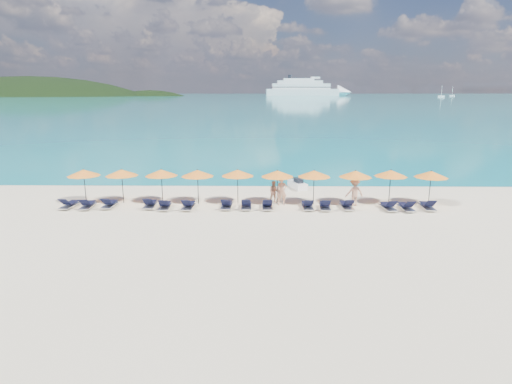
{
  "coord_description": "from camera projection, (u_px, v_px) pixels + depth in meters",
  "views": [
    {
      "loc": [
        0.37,
        -22.09,
        7.17
      ],
      "look_at": [
        0.0,
        3.0,
        1.2
      ],
      "focal_mm": 30.0,
      "sensor_mm": 36.0,
      "label": 1
    }
  ],
  "objects": [
    {
      "name": "umbrella_7",
      "position": [
        355.0,
        174.0,
        27.08
      ],
      "size": [
        2.1,
        2.1,
        2.28
      ],
      "color": "black",
      "rests_on": "ground"
    },
    {
      "name": "cruise_ship",
      "position": [
        310.0,
        89.0,
        616.03
      ],
      "size": [
        125.25,
        28.59,
        34.57
      ],
      "rotation": [
        0.0,
        0.0,
        0.07
      ],
      "color": "white",
      "rests_on": "ground"
    },
    {
      "name": "sea",
      "position": [
        262.0,
        95.0,
        665.17
      ],
      "size": [
        1600.0,
        1300.0,
        0.01
      ],
      "primitive_type": "cube",
      "color": "#1FA9B2",
      "rests_on": "ground"
    },
    {
      "name": "lounger_12",
      "position": [
        388.0,
        206.0,
        26.27
      ],
      "size": [
        0.77,
        1.75,
        0.66
      ],
      "rotation": [
        0.0,
        0.0,
        0.09
      ],
      "color": "silver",
      "rests_on": "ground"
    },
    {
      "name": "headland_small",
      "position": [
        151.0,
        122.0,
        578.16
      ],
      "size": [
        162.0,
        126.0,
        85.5
      ],
      "color": "black",
      "rests_on": "ground"
    },
    {
      "name": "lounger_0",
      "position": [
        69.0,
        204.0,
        26.74
      ],
      "size": [
        0.78,
        1.75,
        0.66
      ],
      "rotation": [
        0.0,
        0.0,
        -0.1
      ],
      "color": "silver",
      "rests_on": "ground"
    },
    {
      "name": "lounger_5",
      "position": [
        188.0,
        205.0,
        26.47
      ],
      "size": [
        0.7,
        1.73,
        0.66
      ],
      "rotation": [
        0.0,
        0.0,
        -0.05
      ],
      "color": "silver",
      "rests_on": "ground"
    },
    {
      "name": "umbrella_9",
      "position": [
        431.0,
        174.0,
        26.99
      ],
      "size": [
        2.1,
        2.1,
        2.28
      ],
      "color": "black",
      "rests_on": "ground"
    },
    {
      "name": "lounger_4",
      "position": [
        165.0,
        205.0,
        26.47
      ],
      "size": [
        0.73,
        1.74,
        0.66
      ],
      "rotation": [
        0.0,
        0.0,
        0.07
      ],
      "color": "silver",
      "rests_on": "ground"
    },
    {
      "name": "umbrella_8",
      "position": [
        391.0,
        173.0,
        27.3
      ],
      "size": [
        2.1,
        2.1,
        2.28
      ],
      "color": "black",
      "rests_on": "ground"
    },
    {
      "name": "beachgoer_b",
      "position": [
        274.0,
        192.0,
        27.83
      ],
      "size": [
        0.74,
        0.47,
        1.46
      ],
      "primitive_type": "imported",
      "rotation": [
        0.0,
        0.0,
        0.09
      ],
      "color": "tan",
      "rests_on": "ground"
    },
    {
      "name": "ground",
      "position": [
        255.0,
        226.0,
        23.16
      ],
      "size": [
        1400.0,
        1400.0,
        0.0
      ],
      "primitive_type": "plane",
      "color": "beige"
    },
    {
      "name": "lounger_11",
      "position": [
        347.0,
        205.0,
        26.53
      ],
      "size": [
        0.69,
        1.72,
        0.66
      ],
      "rotation": [
        0.0,
        0.0,
        0.04
      ],
      "color": "silver",
      "rests_on": "ground"
    },
    {
      "name": "lounger_10",
      "position": [
        325.0,
        206.0,
        26.4
      ],
      "size": [
        0.74,
        1.74,
        0.66
      ],
      "rotation": [
        0.0,
        0.0,
        -0.07
      ],
      "color": "silver",
      "rests_on": "ground"
    },
    {
      "name": "lounger_14",
      "position": [
        427.0,
        206.0,
        26.4
      ],
      "size": [
        0.7,
        1.73,
        0.66
      ],
      "rotation": [
        0.0,
        0.0,
        -0.05
      ],
      "color": "silver",
      "rests_on": "ground"
    },
    {
      "name": "sailboat_far",
      "position": [
        452.0,
        95.0,
        552.73
      ],
      "size": [
        6.38,
        2.13,
        11.69
      ],
      "color": "white",
      "rests_on": "ground"
    },
    {
      "name": "lounger_6",
      "position": [
        227.0,
        205.0,
        26.61
      ],
      "size": [
        0.65,
        1.71,
        0.66
      ],
      "rotation": [
        0.0,
        0.0,
        -0.02
      ],
      "color": "silver",
      "rests_on": "ground"
    },
    {
      "name": "umbrella_6",
      "position": [
        314.0,
        174.0,
        27.18
      ],
      "size": [
        2.1,
        2.1,
        2.28
      ],
      "color": "black",
      "rests_on": "ground"
    },
    {
      "name": "beachgoer_a",
      "position": [
        282.0,
        191.0,
        27.28
      ],
      "size": [
        0.71,
        0.51,
        1.81
      ],
      "primitive_type": "imported",
      "rotation": [
        0.0,
        0.0,
        0.13
      ],
      "color": "tan",
      "rests_on": "ground"
    },
    {
      "name": "lounger_7",
      "position": [
        246.0,
        205.0,
        26.58
      ],
      "size": [
        0.65,
        1.71,
        0.66
      ],
      "rotation": [
        0.0,
        0.0,
        0.02
      ],
      "color": "silver",
      "rests_on": "ground"
    },
    {
      "name": "umbrella_2",
      "position": [
        161.0,
        173.0,
        27.5
      ],
      "size": [
        2.1,
        2.1,
        2.28
      ],
      "color": "black",
      "rests_on": "ground"
    },
    {
      "name": "lounger_1",
      "position": [
        88.0,
        205.0,
        26.63
      ],
      "size": [
        0.71,
        1.73,
        0.66
      ],
      "rotation": [
        0.0,
        0.0,
        0.05
      ],
      "color": "silver",
      "rests_on": "ground"
    },
    {
      "name": "sailboat_near",
      "position": [
        441.0,
        96.0,
        473.1
      ],
      "size": [
        6.88,
        2.29,
        12.62
      ],
      "color": "white",
      "rests_on": "ground"
    },
    {
      "name": "lounger_8",
      "position": [
        267.0,
        205.0,
        26.55
      ],
      "size": [
        0.66,
        1.72,
        0.66
      ],
      "rotation": [
        0.0,
        0.0,
        0.03
      ],
      "color": "silver",
      "rests_on": "ground"
    },
    {
      "name": "umbrella_4",
      "position": [
        238.0,
        173.0,
        27.43
      ],
      "size": [
        2.1,
        2.1,
        2.28
      ],
      "color": "black",
      "rests_on": "ground"
    },
    {
      "name": "umbrella_5",
      "position": [
        277.0,
        174.0,
        27.18
      ],
      "size": [
        2.1,
        2.1,
        2.28
      ],
      "color": "black",
      "rests_on": "ground"
    },
    {
      "name": "lounger_3",
      "position": [
        150.0,
        204.0,
        26.8
      ],
      "size": [
        0.68,
        1.72,
        0.66
      ],
      "rotation": [
        0.0,
        0.0,
        0.04
      ],
      "color": "silver",
      "rests_on": "ground"
    },
    {
      "name": "lounger_13",
      "position": [
        406.0,
        207.0,
        26.19
      ],
      "size": [
        0.69,
        1.72,
        0.66
      ],
      "rotation": [
        0.0,
        0.0,
        0.04
      ],
      "color": "silver",
      "rests_on": "ground"
    },
    {
      "name": "lounger_9",
      "position": [
        307.0,
        205.0,
        26.5
      ],
      "size": [
        0.65,
        1.71,
        0.66
      ],
      "rotation": [
        0.0,
        0.0,
        0.02
      ],
      "color": "silver",
      "rests_on": "ground"
    },
    {
      "name": "lounger_2",
      "position": [
        110.0,
        204.0,
        26.83
      ],
      "size": [
        0.65,
        1.71,
        0.66
      ],
      "rotation": [
        0.0,
        0.0,
        -0.02
      ],
      "color": "silver",
      "rests_on": "ground"
    },
    {
      "name": "beachgoer_c",
      "position": [
        354.0,
        192.0,
        27.09
      ],
      "size": [
        1.23,
        0.74,
        1.79
      ],
      "primitive_type": "imported",
      "rotation": [
        0.0,
        0.0,
        3.32
      ],
      "color": "tan",
      "rests_on": "ground"
    },
    {
      "name": "umbrella_1",
      "position": [
        122.0,
        173.0,
        27.53
      ],
      "size": [
        2.1,
        2.1,
        2.28
      ],
      "color": "black",
      "rests_on": "ground"
    },
    {
      "name": "headland_main",
      "position": [
        34.0,
        126.0,
        561.57
      ],
      "size": [
        374.0,
        242.0,
        126.5
      ],
      "color": "black",
      "rests_on": "ground"
    },
    {
      "name": "umbrella_3",
      "position": [
        198.0,
        173.0,
        27.33
      ],
      "size": [
        2.1,
        2.1,
        2.28
      ],
      "color": "black",
      "rests_on": "ground"
    },
    {
      "name": "umbrella_0",
      "position": [
        84.0,
        173.0,
        27.49
      ],
      "size": [
        2.1,
        2.1,
        2.28
      ],
      "color": "black",
      "rests_on": "ground"
    },
    {
      "name": "jetski",
      "position": [
        298.0,
        184.0,
        32.02
      ],
      "size": [
        1.41,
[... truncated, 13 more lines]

